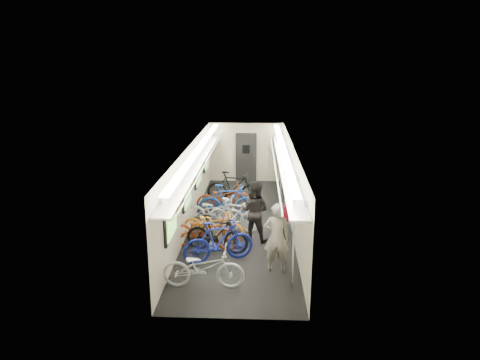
# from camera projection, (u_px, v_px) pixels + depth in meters

# --- Properties ---
(train_car_shell) EXTENTS (10.00, 10.00, 10.00)m
(train_car_shell) POSITION_uv_depth(u_px,v_px,m) (230.00, 165.00, 13.20)
(train_car_shell) COLOR black
(train_car_shell) RESTS_ON ground
(bicycle_0) EXTENTS (1.76, 0.62, 0.92)m
(bicycle_0) POSITION_uv_depth(u_px,v_px,m) (203.00, 267.00, 9.14)
(bicycle_0) COLOR silver
(bicycle_0) RESTS_ON ground
(bicycle_1) EXTENTS (1.83, 1.11, 1.06)m
(bicycle_1) POSITION_uv_depth(u_px,v_px,m) (219.00, 241.00, 10.32)
(bicycle_1) COLOR navy
(bicycle_1) RESTS_ON ground
(bicycle_2) EXTENTS (1.92, 0.97, 0.96)m
(bicycle_2) POSITION_uv_depth(u_px,v_px,m) (205.00, 231.00, 11.08)
(bicycle_2) COLOR #963310
(bicycle_2) RESTS_ON ground
(bicycle_3) EXTENTS (1.71, 0.82, 0.99)m
(bicycle_3) POSITION_uv_depth(u_px,v_px,m) (217.00, 234.00, 10.88)
(bicycle_3) COLOR black
(bicycle_3) RESTS_ON ground
(bicycle_4) EXTENTS (1.89, 1.08, 0.94)m
(bicycle_4) POSITION_uv_depth(u_px,v_px,m) (213.00, 225.00, 11.56)
(bicycle_4) COLOR orange
(bicycle_4) RESTS_ON ground
(bicycle_5) EXTENTS (1.66, 0.94, 0.96)m
(bicycle_5) POSITION_uv_depth(u_px,v_px,m) (234.00, 215.00, 12.30)
(bicycle_5) COLOR silver
(bicycle_5) RESTS_ON ground
(bicycle_6) EXTENTS (1.93, 1.08, 0.96)m
(bicycle_6) POSITION_uv_depth(u_px,v_px,m) (215.00, 212.00, 12.58)
(bicycle_6) COLOR #B5B5BA
(bicycle_6) RESTS_ON ground
(bicycle_7) EXTENTS (1.88, 0.59, 1.12)m
(bicycle_7) POSITION_uv_depth(u_px,v_px,m) (228.00, 202.00, 13.22)
(bicycle_7) COLOR navy
(bicycle_7) RESTS_ON ground
(bicycle_8) EXTENTS (1.89, 1.04, 0.94)m
(bicycle_8) POSITION_uv_depth(u_px,v_px,m) (224.00, 197.00, 13.95)
(bicycle_8) COLOR maroon
(bicycle_8) RESTS_ON ground
(bicycle_9) EXTENTS (1.97, 0.84, 1.15)m
(bicycle_9) POSITION_uv_depth(u_px,v_px,m) (234.00, 188.00, 14.66)
(bicycle_9) COLOR black
(bicycle_9) RESTS_ON ground
(passenger_near) EXTENTS (0.62, 0.43, 1.65)m
(passenger_near) POSITION_uv_depth(u_px,v_px,m) (277.00, 237.00, 9.81)
(passenger_near) COLOR gray
(passenger_near) RESTS_ON ground
(passenger_mid) EXTENTS (0.98, 0.87, 1.67)m
(passenger_mid) POSITION_uv_depth(u_px,v_px,m) (255.00, 211.00, 11.55)
(passenger_mid) COLOR black
(passenger_mid) RESTS_ON ground
(backpack) EXTENTS (0.26, 0.14, 0.38)m
(backpack) POSITION_uv_depth(u_px,v_px,m) (283.00, 213.00, 10.04)
(backpack) COLOR #AE1129
(backpack) RESTS_ON passenger_near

